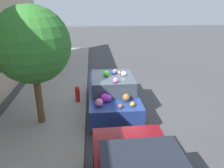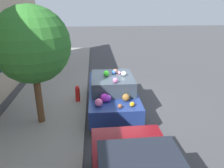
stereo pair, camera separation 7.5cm
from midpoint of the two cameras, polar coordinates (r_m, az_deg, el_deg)
The scene contains 5 objects.
ground_plane at distance 9.08m, azimuth -0.01°, elevation -6.55°, with size 60.00×60.00×0.00m, color #424244.
sidewalk_curb at distance 9.24m, azimuth -17.05°, elevation -6.67°, with size 24.00×3.20×0.11m.
street_tree at distance 7.47m, azimuth -20.48°, elevation 9.44°, with size 2.48×2.48×4.02m.
fire_hydrant at distance 9.49m, azimuth -9.25°, elevation -2.52°, with size 0.20×0.20×0.70m.
art_car at distance 8.72m, azimuth -0.22°, elevation -2.11°, with size 4.02×1.84×1.72m.
Camera 1 is at (-8.00, 0.77, 4.23)m, focal length 35.00 mm.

